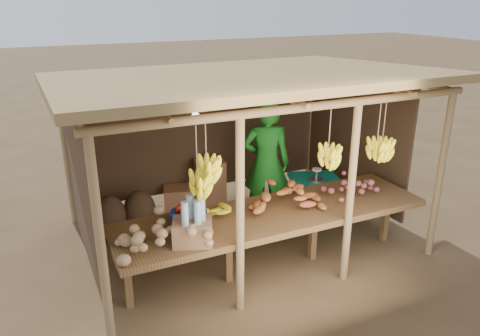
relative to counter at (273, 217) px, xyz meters
name	(u,v)px	position (x,y,z in m)	size (l,w,h in m)	color
ground	(240,236)	(0.00, 0.95, -0.74)	(60.00, 60.00, 0.00)	brown
stall_structure	(243,108)	(0.00, 0.86, 1.17)	(4.70, 3.50, 2.43)	#91734A
counter	(273,217)	(0.00, 0.00, 0.00)	(3.90, 1.05, 0.80)	brown
potato_heap	(172,228)	(-1.33, -0.23, 0.25)	(1.11, 0.67, 0.37)	tan
sweet_potato_heap	(283,194)	(0.17, 0.07, 0.24)	(0.97, 0.58, 0.36)	#BB6330
onion_heap	(352,182)	(1.19, 0.03, 0.24)	(0.85, 0.51, 0.36)	#A55052
banana_pile	(215,203)	(-0.68, 0.20, 0.23)	(0.55, 0.33, 0.35)	yellow
tomato_basin	(189,217)	(-1.03, 0.13, 0.15)	(0.43, 0.43, 0.22)	navy
bottle_box	(192,226)	(-1.13, -0.30, 0.26)	(0.50, 0.45, 0.52)	#936242
vendor	(266,164)	(0.54, 1.19, 0.22)	(0.70, 0.46, 1.91)	#19711D
tarp_crate	(314,197)	(1.28, 1.00, -0.38)	(0.89, 0.83, 0.87)	brown
carton_stack	(200,188)	(-0.16, 2.13, -0.40)	(1.08, 0.48, 0.77)	#936242
burlap_sacks	(125,211)	(-1.43, 1.89, -0.45)	(0.93, 0.49, 0.66)	#4B3523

